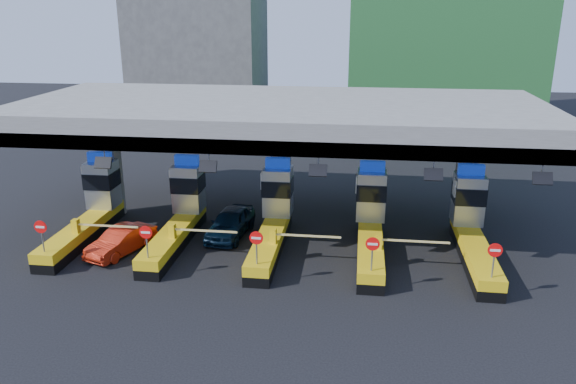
# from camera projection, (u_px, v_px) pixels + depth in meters

# --- Properties ---
(ground) EXTENTS (120.00, 120.00, 0.00)m
(ground) POSITION_uv_depth(u_px,v_px,m) (273.00, 243.00, 29.37)
(ground) COLOR black
(ground) RESTS_ON ground
(toll_canopy) EXTENTS (28.00, 12.09, 7.00)m
(toll_canopy) POSITION_uv_depth(u_px,v_px,m) (280.00, 117.00, 30.16)
(toll_canopy) COLOR slate
(toll_canopy) RESTS_ON ground
(toll_lane_far_left) EXTENTS (4.43, 8.00, 4.16)m
(toll_lane_far_left) POSITION_uv_depth(u_px,v_px,m) (92.00, 208.00, 30.43)
(toll_lane_far_left) COLOR black
(toll_lane_far_left) RESTS_ON ground
(toll_lane_left) EXTENTS (4.43, 8.00, 4.16)m
(toll_lane_left) POSITION_uv_depth(u_px,v_px,m) (181.00, 212.00, 29.81)
(toll_lane_left) COLOR black
(toll_lane_left) RESTS_ON ground
(toll_lane_center) EXTENTS (4.43, 8.00, 4.16)m
(toll_lane_center) POSITION_uv_depth(u_px,v_px,m) (274.00, 217.00, 29.20)
(toll_lane_center) COLOR black
(toll_lane_center) RESTS_ON ground
(toll_lane_right) EXTENTS (4.43, 8.00, 4.16)m
(toll_lane_right) POSITION_uv_depth(u_px,v_px,m) (371.00, 221.00, 28.59)
(toll_lane_right) COLOR black
(toll_lane_right) RESTS_ON ground
(toll_lane_far_right) EXTENTS (4.43, 8.00, 4.16)m
(toll_lane_far_right) POSITION_uv_depth(u_px,v_px,m) (472.00, 226.00, 27.97)
(toll_lane_far_right) COLOR black
(toll_lane_far_right) RESTS_ON ground
(bg_building_concrete) EXTENTS (14.00, 10.00, 18.00)m
(bg_building_concrete) POSITION_uv_depth(u_px,v_px,m) (198.00, 34.00, 62.19)
(bg_building_concrete) COLOR #4C4C49
(bg_building_concrete) RESTS_ON ground
(van) EXTENTS (2.25, 4.57, 1.50)m
(van) POSITION_uv_depth(u_px,v_px,m) (230.00, 223.00, 30.14)
(van) COLOR black
(van) RESTS_ON ground
(red_car) EXTENTS (2.66, 4.16, 1.30)m
(red_car) POSITION_uv_depth(u_px,v_px,m) (121.00, 241.00, 28.06)
(red_car) COLOR #A21E0C
(red_car) RESTS_ON ground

